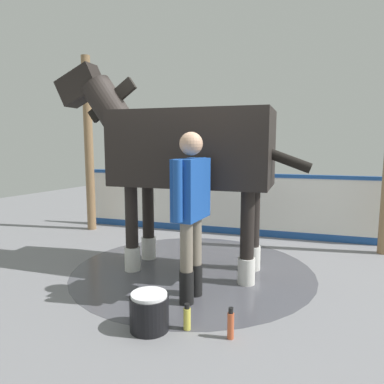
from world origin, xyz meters
The scene contains 9 objects.
ground_plane centered at (0.00, 0.00, -0.01)m, with size 16.00×16.00×0.02m, color gray.
wet_patch centered at (0.15, 0.08, 0.00)m, with size 3.08×3.08×0.00m, color #4C4C54.
barrier_wall centered at (0.53, -1.85, 0.51)m, with size 5.55×1.16×1.10m.
roof_post_near centered at (2.88, -0.93, 1.59)m, with size 0.16×0.16×3.17m, color olive.
horse centered at (0.27, 0.11, 1.53)m, with size 3.28×1.26×2.66m.
handler centered at (-0.25, 0.85, 1.01)m, with size 0.26×0.69×1.74m.
wash_bucket centered at (-0.23, 1.57, 0.16)m, with size 0.34×0.34×0.33m.
bottle_shampoo centered at (-0.52, 1.41, 0.11)m, with size 0.06×0.06×0.24m.
bottle_spray centered at (-0.91, 1.36, 0.13)m, with size 0.06×0.06×0.27m.
Camera 1 is at (-1.97, 3.98, 1.63)m, focal length 33.42 mm.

